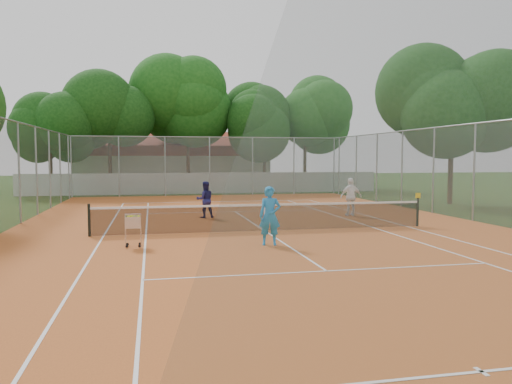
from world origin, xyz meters
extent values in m
plane|color=#1A380F|center=(0.00, 0.00, 0.00)|extent=(120.00, 120.00, 0.00)
cube|color=#B55923|center=(0.00, 0.00, 0.01)|extent=(18.00, 34.00, 0.02)
cube|color=white|center=(0.00, 0.00, 0.02)|extent=(10.98, 23.78, 0.01)
cube|color=black|center=(0.00, 0.00, 0.51)|extent=(11.88, 0.10, 0.98)
cube|color=slate|center=(0.00, 0.00, 2.00)|extent=(18.00, 34.00, 4.00)
cube|color=silver|center=(0.00, 19.00, 0.75)|extent=(26.00, 0.30, 1.50)
cube|color=beige|center=(-2.00, 29.00, 2.20)|extent=(16.40, 9.00, 4.40)
cube|color=#0D330C|center=(0.00, 22.00, 5.00)|extent=(29.00, 19.00, 10.00)
imported|color=#177BC8|center=(-0.48, -2.80, 0.89)|extent=(0.71, 0.54, 1.75)
imported|color=#1B1B51|center=(-1.66, 4.28, 0.81)|extent=(0.83, 0.68, 1.57)
imported|color=white|center=(4.80, 3.73, 0.87)|extent=(1.00, 0.43, 1.69)
cube|color=silver|center=(-4.44, -2.30, 0.51)|extent=(0.61, 0.61, 0.99)
camera|label=1|loc=(-3.89, -17.09, 2.63)|focal=35.00mm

